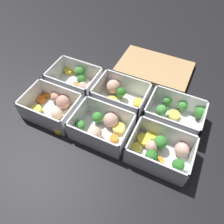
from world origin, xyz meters
TOP-DOWN VIEW (x-y plane):
  - ground_plane at (0.00, 0.00)m, footprint 4.00×4.00m
  - container_near_left at (-0.18, -0.06)m, footprint 0.18×0.15m
  - container_near_center at (-0.00, -0.07)m, footprint 0.17×0.13m
  - container_near_right at (0.18, -0.06)m, footprint 0.17×0.13m
  - container_far_left at (-0.18, 0.07)m, footprint 0.20×0.15m
  - container_far_center at (-0.01, 0.07)m, footprint 0.17×0.13m
  - container_far_right at (0.18, 0.07)m, footprint 0.18×0.14m
  - cutting_board at (0.05, 0.29)m, footprint 0.28×0.18m

SIDE VIEW (x-z plane):
  - ground_plane at x=0.00m, z-range 0.00..0.00m
  - cutting_board at x=0.05m, z-range 0.00..0.02m
  - container_near_left at x=-0.18m, z-range -0.01..0.06m
  - container_far_center at x=-0.01m, z-range -0.01..0.06m
  - container_near_right at x=0.18m, z-range -0.01..0.06m
  - container_near_center at x=0.00m, z-range -0.01..0.06m
  - container_far_left at x=-0.18m, z-range -0.01..0.06m
  - container_far_right at x=0.18m, z-range -0.01..0.06m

